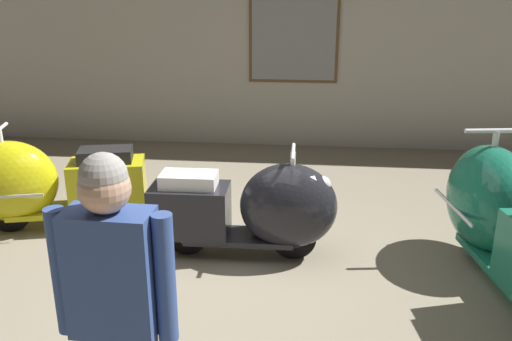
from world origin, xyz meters
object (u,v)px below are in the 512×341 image
scooter_0 (41,184)px  scooter_1 (258,209)px  visitor_1 (116,303)px  scooter_2 (506,219)px

scooter_0 → scooter_1: scooter_0 is taller
scooter_1 → visitor_1: size_ratio=0.99×
visitor_1 → scooter_2: bearing=-47.1°
scooter_1 → visitor_1: visitor_1 is taller
scooter_2 → visitor_1: bearing=122.9°
scooter_0 → visitor_1: size_ratio=1.07×
visitor_1 → scooter_1: bearing=-8.3°
scooter_0 → scooter_2: 3.97m
scooter_0 → scooter_2: (3.94, -0.52, 0.06)m
scooter_1 → scooter_2: size_ratio=0.82×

